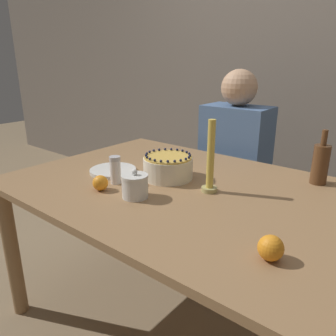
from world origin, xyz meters
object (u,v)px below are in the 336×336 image
Objects in this scene: sugar_shaker at (115,170)px; candle at (210,163)px; cake at (168,167)px; sugar_bowl at (135,186)px; bottle at (320,163)px; person_man_blue_shirt at (233,179)px.

candle is (0.37, 0.18, 0.06)m from sugar_shaker.
cake is 1.92× the size of sugar_bowl.
sugar_bowl is at bearing -81.46° from cake.
bottle reaches higher than sugar_shaker.
sugar_bowl is 0.96× the size of sugar_shaker.
person_man_blue_shirt reaches higher than candle.
bottle is 0.73m from person_man_blue_shirt.
bottle is (0.55, 0.36, 0.04)m from cake.
person_man_blue_shirt is at bearing 150.11° from bottle.
candle is 0.50m from bottle.
bottle is at bearing 150.11° from person_man_blue_shirt.
candle reaches higher than sugar_shaker.
cake is 0.94× the size of bottle.
cake is 0.74m from person_man_blue_shirt.
sugar_bowl is at bearing -129.65° from candle.
cake is at bearing -146.73° from bottle.
cake is 0.66m from bottle.
sugar_bowl is at bearing -18.00° from sugar_shaker.
sugar_shaker reaches higher than cake.
bottle reaches higher than sugar_bowl.
cake is 0.24m from sugar_shaker.
bottle is at bearing 39.01° from sugar_shaker.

